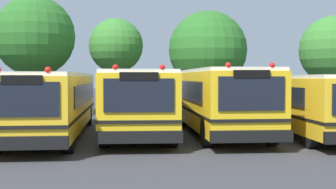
# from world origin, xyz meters

# --- Properties ---
(ground_plane) EXTENTS (160.00, 160.00, 0.00)m
(ground_plane) POSITION_xyz_m (0.00, 0.00, 0.00)
(ground_plane) COLOR #38383D
(school_bus_1) EXTENTS (2.75, 11.40, 2.58)m
(school_bus_1) POSITION_xyz_m (-3.36, -0.14, 1.36)
(school_bus_1) COLOR yellow
(school_bus_1) RESTS_ON ground_plane
(school_bus_2) EXTENTS (2.70, 9.85, 2.67)m
(school_bus_2) POSITION_xyz_m (-0.02, 0.08, 1.41)
(school_bus_2) COLOR yellow
(school_bus_2) RESTS_ON ground_plane
(school_bus_3) EXTENTS (2.68, 10.01, 2.74)m
(school_bus_3) POSITION_xyz_m (3.18, 0.06, 1.44)
(school_bus_3) COLOR yellow
(school_bus_3) RESTS_ON ground_plane
(school_bus_4) EXTENTS (2.54, 11.19, 2.50)m
(school_bus_4) POSITION_xyz_m (6.53, 0.14, 1.32)
(school_bus_4) COLOR yellow
(school_bus_4) RESTS_ON ground_plane
(tree_1) EXTENTS (4.72, 4.72, 7.07)m
(tree_1) POSITION_xyz_m (-5.95, 9.04, 4.74)
(tree_1) COLOR #4C3823
(tree_1) RESTS_ON ground_plane
(tree_2) EXTENTS (3.34, 3.34, 5.92)m
(tree_2) POSITION_xyz_m (-1.22, 9.94, 4.18)
(tree_2) COLOR #4C3823
(tree_2) RESTS_ON ground_plane
(tree_3) EXTENTS (4.67, 4.67, 6.26)m
(tree_3) POSITION_xyz_m (4.12, 8.60, 3.97)
(tree_3) COLOR #4C3823
(tree_3) RESTS_ON ground_plane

